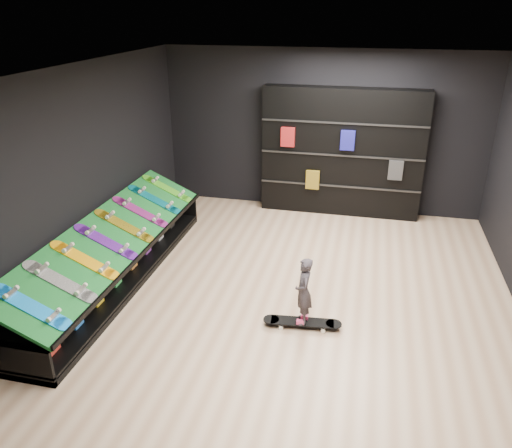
% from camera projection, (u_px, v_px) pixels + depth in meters
% --- Properties ---
extents(floor, '(6.00, 7.00, 0.01)m').
position_uv_depth(floor, '(288.00, 300.00, 6.82)').
color(floor, tan).
rests_on(floor, ground).
extents(ceiling, '(6.00, 7.00, 0.01)m').
position_uv_depth(ceiling, '(295.00, 73.00, 5.59)').
color(ceiling, white).
rests_on(ceiling, ground).
extents(wall_back, '(6.00, 0.02, 3.00)m').
position_uv_depth(wall_back, '(322.00, 132.00, 9.32)').
color(wall_back, black).
rests_on(wall_back, ground).
extents(wall_front, '(6.00, 0.02, 3.00)m').
position_uv_depth(wall_front, '(200.00, 394.00, 3.09)').
color(wall_front, black).
rests_on(wall_front, ground).
extents(wall_left, '(0.02, 7.00, 3.00)m').
position_uv_depth(wall_left, '(75.00, 180.00, 6.82)').
color(wall_left, black).
rests_on(wall_left, ground).
extents(display_rack, '(0.90, 4.50, 0.50)m').
position_uv_depth(display_rack, '(116.00, 264.00, 7.24)').
color(display_rack, black).
rests_on(display_rack, ground).
extents(turf_ramp, '(0.92, 4.50, 0.46)m').
position_uv_depth(turf_ramp, '(115.00, 235.00, 7.04)').
color(turf_ramp, '#0E591E').
rests_on(turf_ramp, display_rack).
extents(back_shelving, '(2.94, 0.34, 2.36)m').
position_uv_depth(back_shelving, '(342.00, 153.00, 9.21)').
color(back_shelving, black).
rests_on(back_shelving, ground).
extents(floor_skateboard, '(1.00, 0.32, 0.09)m').
position_uv_depth(floor_skateboard, '(302.00, 324.00, 6.23)').
color(floor_skateboard, black).
rests_on(floor_skateboard, ground).
extents(child, '(0.18, 0.23, 0.52)m').
position_uv_depth(child, '(303.00, 303.00, 6.11)').
color(child, black).
rests_on(child, floor_skateboard).
extents(display_board_0, '(0.93, 0.22, 0.50)m').
position_uv_depth(display_board_0, '(31.00, 307.00, 5.34)').
color(display_board_0, blue).
rests_on(display_board_0, turf_ramp).
extents(display_board_1, '(0.93, 0.22, 0.50)m').
position_uv_depth(display_board_1, '(60.00, 282.00, 5.82)').
color(display_board_1, black).
rests_on(display_board_1, turf_ramp).
extents(display_board_2, '(0.93, 0.22, 0.50)m').
position_uv_depth(display_board_2, '(85.00, 260.00, 6.30)').
color(display_board_2, yellow).
rests_on(display_board_2, turf_ramp).
extents(display_board_3, '(0.93, 0.22, 0.50)m').
position_uv_depth(display_board_3, '(106.00, 242.00, 6.79)').
color(display_board_3, purple).
rests_on(display_board_3, turf_ramp).
extents(display_board_4, '(0.93, 0.22, 0.50)m').
position_uv_depth(display_board_4, '(125.00, 226.00, 7.27)').
color(display_board_4, yellow).
rests_on(display_board_4, turf_ramp).
extents(display_board_5, '(0.93, 0.22, 0.50)m').
position_uv_depth(display_board_5, '(141.00, 212.00, 7.75)').
color(display_board_5, '#2626BF').
rests_on(display_board_5, turf_ramp).
extents(display_board_6, '(0.93, 0.22, 0.50)m').
position_uv_depth(display_board_6, '(155.00, 200.00, 8.24)').
color(display_board_6, '#0C8C99').
rests_on(display_board_6, turf_ramp).
extents(display_board_7, '(0.93, 0.22, 0.50)m').
position_uv_depth(display_board_7, '(167.00, 189.00, 8.72)').
color(display_board_7, green).
rests_on(display_board_7, turf_ramp).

